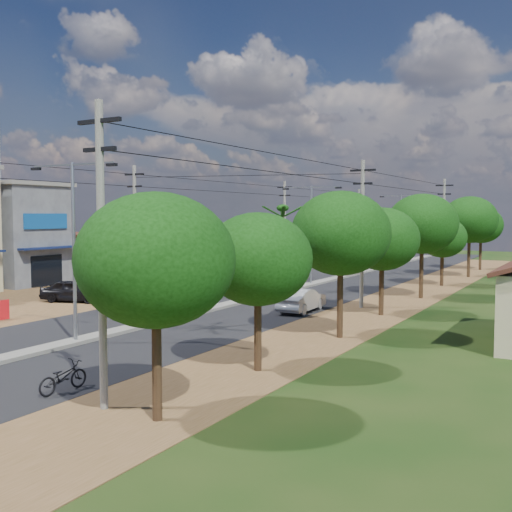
{
  "coord_description": "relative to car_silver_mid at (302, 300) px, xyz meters",
  "views": [
    {
      "loc": [
        19.97,
        -18.76,
        5.75
      ],
      "look_at": [
        0.45,
        15.31,
        3.0
      ],
      "focal_mm": 42.0,
      "sensor_mm": 36.0,
      "label": 1
    }
  ],
  "objects": [
    {
      "name": "streetlight_mid",
      "position": [
        -5.0,
        12.23,
        4.09
      ],
      "size": [
        5.1,
        0.18,
        8.0
      ],
      "color": "gray",
      "rests_on": "ground"
    },
    {
      "name": "utility_pole_e_c",
      "position": [
        2.5,
        25.23,
        4.06
      ],
      "size": [
        1.6,
        0.24,
        9.0
      ],
      "color": "#605E56",
      "rests_on": "ground"
    },
    {
      "name": "car_silver_mid",
      "position": [
        0.0,
        0.0,
        0.0
      ],
      "size": [
        1.64,
        4.28,
        1.39
      ],
      "primitive_type": "imported",
      "rotation": [
        0.0,
        0.0,
        3.18
      ],
      "color": "gray",
      "rests_on": "ground"
    },
    {
      "name": "tree_east_f",
      "position": [
        4.2,
        17.23,
        3.19
      ],
      "size": [
        3.8,
        3.8,
        5.52
      ],
      "color": "black",
      "rests_on": "ground"
    },
    {
      "name": "streetlight_near",
      "position": [
        -5.0,
        -12.77,
        4.09
      ],
      "size": [
        5.1,
        0.18,
        8.0
      ],
      "color": "gray",
      "rests_on": "ground"
    },
    {
      "name": "utility_pole_e_b",
      "position": [
        2.5,
        3.23,
        4.06
      ],
      "size": [
        1.6,
        0.24,
        9.0
      ],
      "color": "#605E56",
      "rests_on": "ground"
    },
    {
      "name": "tree_east_e",
      "position": [
        4.6,
        9.23,
        4.39
      ],
      "size": [
        4.8,
        4.8,
        7.14
      ],
      "color": "black",
      "rests_on": "ground"
    },
    {
      "name": "median",
      "position": [
        -5.0,
        5.23,
        -0.61
      ],
      "size": [
        1.0,
        90.0,
        0.18
      ],
      "primitive_type": "cube",
      "color": "#605E56",
      "rests_on": "ground"
    },
    {
      "name": "streetlight_far",
      "position": [
        -5.0,
        37.23,
        4.09
      ],
      "size": [
        5.1,
        0.18,
        8.0
      ],
      "color": "gray",
      "rests_on": "ground"
    },
    {
      "name": "tree_east_b",
      "position": [
        4.3,
        -12.77,
        3.42
      ],
      "size": [
        4.0,
        4.0,
        5.83
      ],
      "color": "black",
      "rests_on": "ground"
    },
    {
      "name": "utility_pole_e_a",
      "position": [
        2.5,
        -18.77,
        4.06
      ],
      "size": [
        1.6,
        0.24,
        9.0
      ],
      "color": "#605E56",
      "rests_on": "ground"
    },
    {
      "name": "tree_east_h",
      "position": [
        4.5,
        33.23,
        3.94
      ],
      "size": [
        4.4,
        4.4,
        6.52
      ],
      "color": "black",
      "rests_on": "ground"
    },
    {
      "name": "car_white_far",
      "position": [
        -6.5,
        9.9,
        0.07
      ],
      "size": [
        3.19,
        5.62,
        1.54
      ],
      "primitive_type": "imported",
      "rotation": [
        0.0,
        0.0,
        0.2
      ],
      "color": "silver",
      "rests_on": "ground"
    },
    {
      "name": "dirt_shoulder_east",
      "position": [
        3.5,
        2.23,
        -0.68
      ],
      "size": [
        5.0,
        90.0,
        0.03
      ],
      "primitive_type": "cube",
      "color": "brown",
      "rests_on": "ground"
    },
    {
      "name": "shophouse_grey",
      "position": [
        -26.98,
        1.23,
        3.47
      ],
      "size": [
        9.0,
        6.4,
        8.3
      ],
      "color": "#474A4F",
      "rests_on": "ground"
    },
    {
      "name": "palm_median_far",
      "position": [
        -5.0,
        23.23,
        4.57
      ],
      "size": [
        2.0,
        2.0,
        5.85
      ],
      "color": "black",
      "rests_on": "ground"
    },
    {
      "name": "moto_rider_west_b",
      "position": [
        -6.2,
        22.76,
        -0.17
      ],
      "size": [
        1.15,
        1.82,
        1.06
      ],
      "primitive_type": "imported",
      "rotation": [
        0.0,
        0.0,
        0.4
      ],
      "color": "black",
      "rests_on": "ground"
    },
    {
      "name": "car_parked_dark",
      "position": [
        -14.66,
        -3.8,
        0.03
      ],
      "size": [
        4.58,
        3.04,
        1.45
      ],
      "primitive_type": "imported",
      "rotation": [
        0.0,
        0.0,
        1.92
      ],
      "color": "black",
      "rests_on": "ground"
    },
    {
      "name": "ground",
      "position": [
        -5.0,
        -12.77,
        -0.7
      ],
      "size": [
        160.0,
        160.0,
        0.0
      ],
      "primitive_type": "plane",
      "color": "black",
      "rests_on": "ground"
    },
    {
      "name": "tree_east_a",
      "position": [
        4.5,
        -18.77,
        3.79
      ],
      "size": [
        4.4,
        4.4,
        6.37
      ],
      "color": "black",
      "rests_on": "ground"
    },
    {
      "name": "tree_east_g",
      "position": [
        4.8,
        25.23,
        4.54
      ],
      "size": [
        5.0,
        5.0,
        7.38
      ],
      "color": "black",
      "rests_on": "ground"
    },
    {
      "name": "low_shed",
      "position": [
        -26.0,
        11.23,
        1.27
      ],
      "size": [
        10.4,
        10.4,
        3.95
      ],
      "color": "#605E56",
      "rests_on": "ground"
    },
    {
      "name": "road",
      "position": [
        -5.0,
        2.23,
        -0.68
      ],
      "size": [
        12.0,
        110.0,
        0.04
      ],
      "primitive_type": "cube",
      "color": "black",
      "rests_on": "ground"
    },
    {
      "name": "tree_east_d",
      "position": [
        4.4,
        1.23,
        3.64
      ],
      "size": [
        4.2,
        4.2,
        6.13
      ],
      "color": "black",
      "rests_on": "ground"
    },
    {
      "name": "tree_east_c",
      "position": [
        4.7,
        -5.77,
        4.17
      ],
      "size": [
        4.6,
        4.6,
        6.83
      ],
      "color": "black",
      "rests_on": "ground"
    },
    {
      "name": "utility_pole_w_c",
      "position": [
        -12.0,
        21.23,
        4.06
      ],
      "size": [
        1.6,
        0.24,
        9.0
      ],
      "color": "#605E56",
      "rests_on": "ground"
    },
    {
      "name": "moto_rider_east",
      "position": [
        0.2,
        -18.24,
        -0.21
      ],
      "size": [
        0.75,
        1.88,
        0.97
      ],
      "primitive_type": "imported",
      "rotation": [
        0.0,
        0.0,
        3.08
      ],
      "color": "black",
      "rests_on": "ground"
    },
    {
      "name": "dirt_lot_west",
      "position": [
        -20.0,
        -4.77,
        -0.68
      ],
      "size": [
        18.0,
        46.0,
        0.04
      ],
      "primitive_type": "cube",
      "color": "brown",
      "rests_on": "ground"
    },
    {
      "name": "utility_pole_w_d",
      "position": [
        -12.0,
        42.23,
        4.06
      ],
      "size": [
        1.6,
        0.24,
        9.0
      ],
      "color": "#605E56",
      "rests_on": "ground"
    },
    {
      "name": "moto_rider_west_a",
      "position": [
        -10.0,
        10.13,
        -0.27
      ],
      "size": [
        0.6,
        1.65,
        0.86
      ],
      "primitive_type": "imported",
      "rotation": [
        0.0,
        0.0,
        -0.02
      ],
      "color": "black",
      "rests_on": "ground"
    },
    {
      "name": "palm_median_near",
      "position": [
        -5.0,
        -8.77,
        4.84
      ],
      "size": [
        2.0,
        2.0,
        6.15
      ],
      "color": "black",
      "rests_on": "ground"
    },
    {
      "name": "utility_pole_w_b",
      "position": [
        -12.0,
        -0.77,
        4.06
      ],
      "size": [
        1.6,
        0.24,
        9.0
      ],
      "color": "#605E56",
      "rests_on": "ground"
    },
    {
      "name": "palm_median_mid",
      "position": [
        -5.0,
        7.23,
        5.2
      ],
      "size": [
        2.0,
        2.0,
        6.55
      ],
      "color": "black",
      "rests_on": "ground"
    }
  ]
}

